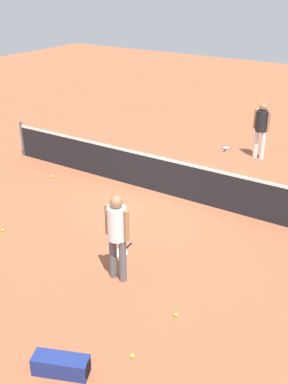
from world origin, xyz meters
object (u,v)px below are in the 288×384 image
at_px(player_near_side, 117,231).
at_px(tennis_ball_stray_right, 3,230).
at_px(tennis_ball_baseline, 132,356).
at_px(tennis_ball_stray_left, 176,315).
at_px(equipment_bag, 63,365).
at_px(tennis_racket_near_player, 121,252).
at_px(tennis_racket_far_player, 226,148).
at_px(tennis_ball_by_net, 51,177).
at_px(player_far_side, 261,126).

relative_size(player_near_side, tennis_ball_stray_right, 25.76).
relative_size(tennis_ball_baseline, tennis_ball_stray_right, 1.00).
height_order(tennis_ball_stray_left, equipment_bag, equipment_bag).
height_order(tennis_racket_near_player, tennis_racket_far_player, same).
xyz_separation_m(tennis_racket_far_player, tennis_ball_by_net, (-3.07, -4.83, 0.02)).
xyz_separation_m(tennis_ball_by_net, equipment_bag, (4.98, -5.03, 0.11)).
relative_size(player_near_side, tennis_ball_by_net, 25.76).
distance_m(tennis_ball_stray_left, tennis_ball_stray_right, 4.57).
distance_m(tennis_racket_far_player, tennis_ball_stray_right, 7.83).
xyz_separation_m(tennis_ball_by_net, tennis_ball_baseline, (5.63, -4.26, 0.00)).
distance_m(player_near_side, tennis_ball_baseline, 2.23).
bearing_deg(tennis_ball_by_net, player_far_side, 47.33).
height_order(tennis_racket_near_player, equipment_bag, equipment_bag).
xyz_separation_m(tennis_ball_baseline, tennis_ball_stray_right, (-4.47, 1.50, 0.00)).
relative_size(player_far_side, tennis_racket_far_player, 2.81).
bearing_deg(tennis_racket_near_player, tennis_ball_stray_right, -164.82).
distance_m(tennis_ball_baseline, tennis_ball_stray_left, 1.15).
height_order(tennis_ball_by_net, equipment_bag, equipment_bag).
distance_m(tennis_ball_baseline, equipment_bag, 1.01).
height_order(player_near_side, tennis_ball_by_net, player_near_side).
relative_size(player_near_side, equipment_bag, 2.01).
relative_size(tennis_ball_baseline, equipment_bag, 0.08).
xyz_separation_m(player_near_side, tennis_ball_stray_left, (1.42, -0.35, -0.98)).
bearing_deg(player_far_side, tennis_ball_stray_right, -112.63).
distance_m(player_near_side, tennis_racket_far_player, 7.77).
relative_size(player_near_side, tennis_ball_stray_left, 25.76).
distance_m(player_far_side, tennis_ball_stray_right, 8.02).
relative_size(player_near_side, tennis_ball_baseline, 25.76).
xyz_separation_m(tennis_ball_by_net, tennis_ball_stray_left, (5.72, -3.12, 0.00)).
xyz_separation_m(tennis_racket_near_player, tennis_ball_stray_right, (-2.67, -0.73, 0.02)).
distance_m(tennis_ball_stray_right, equipment_bag, 4.44).
bearing_deg(tennis_racket_near_player, tennis_ball_stray_left, -29.79).
height_order(tennis_ball_by_net, tennis_ball_stray_right, same).
bearing_deg(player_far_side, tennis_racket_far_player, 167.98).
bearing_deg(tennis_racket_near_player, equipment_bag, -69.05).
xyz_separation_m(tennis_ball_baseline, equipment_bag, (-0.65, -0.77, 0.11)).
distance_m(tennis_racket_far_player, tennis_ball_stray_left, 8.38).
relative_size(tennis_racket_far_player, equipment_bag, 0.72).
bearing_deg(player_near_side, tennis_racket_near_player, 122.25).
distance_m(player_near_side, tennis_ball_stray_left, 1.76).
relative_size(player_near_side, player_far_side, 1.00).
bearing_deg(tennis_ball_baseline, player_far_side, 99.02).
bearing_deg(tennis_ball_stray_right, player_far_side, 67.37).
relative_size(player_near_side, tennis_racket_near_player, 2.88).
height_order(player_far_side, tennis_racket_near_player, player_far_side).
bearing_deg(tennis_ball_stray_left, player_near_side, 166.28).
bearing_deg(tennis_ball_by_net, tennis_ball_stray_right, -67.16).
distance_m(player_far_side, tennis_racket_far_player, 1.55).
bearing_deg(tennis_racket_far_player, player_near_side, -80.82).
bearing_deg(player_far_side, equipment_bag, -85.51).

